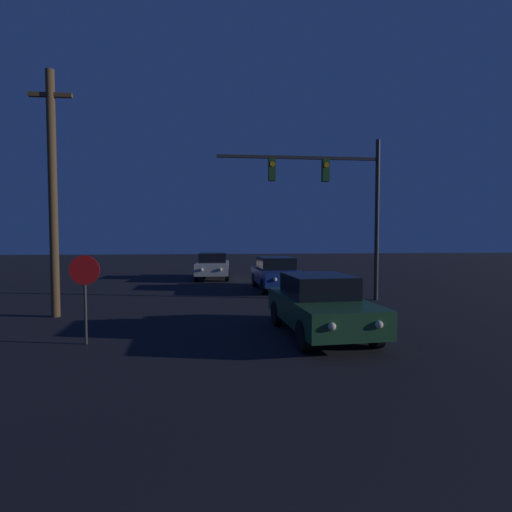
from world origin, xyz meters
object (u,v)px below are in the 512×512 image
(car_mid, at_px, (276,273))
(stop_sign, at_px, (85,282))
(traffic_signal_mast, at_px, (337,192))
(utility_pole, at_px, (53,191))
(car_far, at_px, (213,266))
(car_near, at_px, (320,304))

(car_mid, relative_size, stop_sign, 2.10)
(traffic_signal_mast, distance_m, utility_pole, 10.68)
(car_mid, relative_size, car_far, 1.00)
(car_mid, height_order, car_far, same)
(car_mid, height_order, traffic_signal_mast, traffic_signal_mast)
(car_near, height_order, utility_pole, utility_pole)
(utility_pole, bearing_deg, car_near, -21.86)
(car_near, distance_m, utility_pole, 9.51)
(car_mid, xyz_separation_m, traffic_signal_mast, (1.97, -3.65, 3.71))
(car_far, bearing_deg, car_mid, 122.40)
(traffic_signal_mast, height_order, utility_pole, utility_pole)
(car_far, bearing_deg, traffic_signal_mast, 121.60)
(car_mid, xyz_separation_m, car_far, (-3.24, 5.55, 0.00))
(car_far, xyz_separation_m, traffic_signal_mast, (5.21, -9.20, 3.71))
(stop_sign, bearing_deg, car_mid, 56.65)
(car_far, distance_m, stop_sign, 15.50)
(car_mid, bearing_deg, car_near, 85.79)
(car_mid, relative_size, traffic_signal_mast, 0.69)
(car_mid, xyz_separation_m, stop_sign, (-6.33, -9.62, 0.73))
(traffic_signal_mast, bearing_deg, car_far, 119.52)
(car_near, xyz_separation_m, utility_pole, (-8.25, 3.31, 3.38))
(car_near, relative_size, traffic_signal_mast, 0.70)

